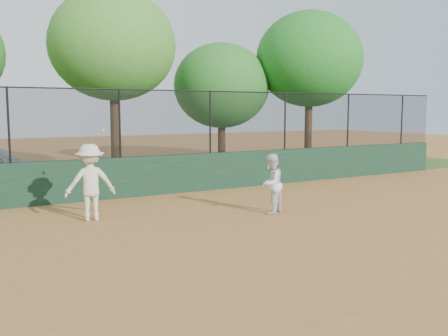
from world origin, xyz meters
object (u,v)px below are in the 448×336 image
player_second (271,184)px  tree_3 (222,86)px  tree_2 (113,46)px  player_main (90,182)px  tree_4 (310,59)px

player_second → tree_3: size_ratio=0.27×
tree_2 → tree_3: 5.60m
player_second → tree_2: (-1.07, 8.96, 4.28)m
player_second → player_main: bearing=-50.5°
tree_2 → tree_4: bearing=-3.9°
player_second → tree_4: size_ratio=0.21×
tree_2 → tree_3: tree_2 is taller
player_second → player_main: size_ratio=0.70×
player_second → player_main: 4.39m
tree_3 → player_second: bearing=-113.4°
player_second → player_main: (-4.11, 1.52, 0.15)m
player_second → tree_4: tree_4 is taller
tree_3 → player_main: bearing=-135.1°
player_main → tree_4: tree_4 is taller
tree_2 → player_second: bearing=-83.2°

